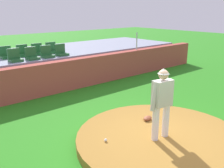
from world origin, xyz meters
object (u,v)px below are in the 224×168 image
stadium_chair_7 (52,50)px  stadium_chair_3 (61,52)px  fielding_glove (148,118)px  stadium_chair_2 (47,54)px  stadium_chair_4 (6,54)px  stadium_chair_5 (23,53)px  stadium_chair_1 (32,56)px  stadium_chair_0 (15,57)px  stadium_chair_6 (38,51)px  baseball (106,140)px  pitcher (162,99)px

stadium_chair_7 → stadium_chair_3: bearing=89.6°
fielding_glove → stadium_chair_2: size_ratio=0.60×
stadium_chair_3 → stadium_chair_4: size_ratio=1.00×
stadium_chair_3 → stadium_chair_5: 1.64m
fielding_glove → stadium_chair_1: bearing=83.4°
stadium_chair_2 → stadium_chair_0: bearing=-1.0°
fielding_glove → stadium_chair_6: size_ratio=0.60×
stadium_chair_0 → stadium_chair_1: size_ratio=1.00×
fielding_glove → stadium_chair_3: size_ratio=0.60×
baseball → stadium_chair_5: size_ratio=0.15×
stadium_chair_3 → fielding_glove: bearing=83.8°
stadium_chair_0 → stadium_chair_2: (1.37, -0.02, 0.00)m
stadium_chair_1 → stadium_chair_7: bearing=-146.7°
fielding_glove → stadium_chair_6: (-0.07, 6.58, 1.09)m
stadium_chair_2 → stadium_chair_3: size_ratio=1.00×
stadium_chair_6 → fielding_glove: bearing=90.6°
stadium_chair_3 → stadium_chair_0: bearing=-0.1°
fielding_glove → stadium_chair_6: 6.67m
stadium_chair_4 → stadium_chair_6: bearing=178.9°
stadium_chair_0 → stadium_chair_3: 2.07m
pitcher → stadium_chair_5: (-0.21, 7.47, 0.15)m
baseball → stadium_chair_2: (1.57, 5.84, 1.11)m
stadium_chair_0 → stadium_chair_3: bearing=179.9°
stadium_chair_1 → stadium_chair_4: bearing=-53.4°
fielding_glove → stadium_chair_3: (0.62, 5.70, 1.09)m
pitcher → stadium_chair_5: size_ratio=3.42×
stadium_chair_4 → stadium_chair_3: bearing=156.5°
stadium_chair_3 → stadium_chair_6: (-0.69, 0.88, 0.00)m
stadium_chair_1 → stadium_chair_7: size_ratio=1.00×
stadium_chair_1 → stadium_chair_5: bearing=-91.2°
baseball → stadium_chair_4: 6.86m
stadium_chair_0 → stadium_chair_3: (2.07, -0.00, 0.00)m
stadium_chair_4 → stadium_chair_7: (2.10, -0.03, 0.00)m
stadium_chair_3 → stadium_chair_6: 1.12m
stadium_chair_1 → stadium_chair_6: bearing=-127.0°
stadium_chair_1 → stadium_chair_3: 1.39m
stadium_chair_0 → stadium_chair_5: (0.70, 0.90, 0.00)m
baseball → stadium_chair_0: 5.97m
stadium_chair_1 → stadium_chair_6: same height
stadium_chair_4 → fielding_glove: bearing=102.5°
baseball → stadium_chair_7: 7.19m
stadium_chair_3 → stadium_chair_6: same height
stadium_chair_6 → stadium_chair_3: bearing=128.2°
stadium_chair_1 → stadium_chair_2: (0.69, 0.02, 0.00)m
stadium_chair_4 → stadium_chair_5: same height
stadium_chair_4 → stadium_chair_5: (0.72, -0.01, 0.00)m
stadium_chair_0 → pitcher: bearing=97.9°
stadium_chair_7 → pitcher: bearing=81.1°
stadium_chair_4 → pitcher: bearing=97.1°
baseball → stadium_chair_0: (0.20, 5.87, 1.11)m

